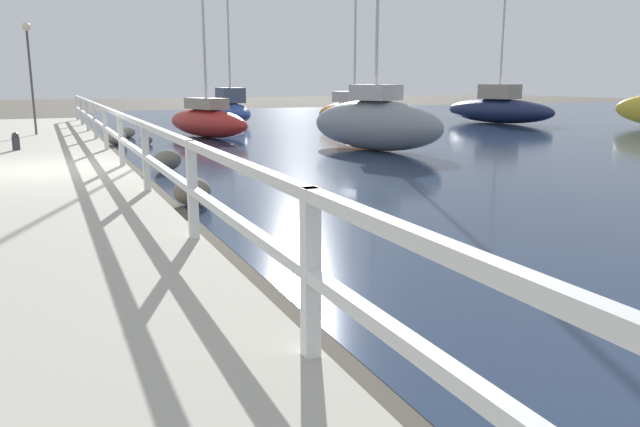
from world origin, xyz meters
TOP-DOWN VIEW (x-y plane):
  - ground_plane at (0.00, 0.00)m, footprint 120.00×120.00m
  - dock_walkway at (0.00, 0.00)m, footprint 3.29×36.00m
  - railing at (1.54, 0.00)m, footprint 0.10×32.50m
  - boulder_mid_strip at (2.17, 7.09)m, footprint 0.61×0.55m
  - boulder_near_dock at (2.58, 0.81)m, footprint 0.61×0.55m
  - boulder_upstream at (2.83, 9.61)m, footprint 0.50×0.45m
  - boulder_far_strip at (2.21, -3.32)m, footprint 0.59×0.53m
  - boulder_downstream at (3.04, 6.87)m, footprint 0.37×0.33m
  - mooring_bollard at (-0.51, 4.02)m, footprint 0.18×0.18m
  - dock_lamp at (-0.08, 8.78)m, footprint 0.26×0.26m
  - sailboat_navy at (19.55, 10.37)m, footprint 2.86×6.03m
  - sailboat_orange at (11.84, 9.95)m, footprint 2.27×4.42m
  - sailboat_gray at (8.71, 2.48)m, footprint 2.95×4.65m
  - sailboat_blue at (8.06, 14.99)m, footprint 1.48×4.25m
  - sailboat_red at (5.38, 8.54)m, footprint 2.46×4.82m

SIDE VIEW (x-z plane):
  - ground_plane at x=0.00m, z-range 0.00..0.00m
  - dock_walkway at x=0.00m, z-range 0.00..0.27m
  - boulder_downstream at x=3.04m, z-range 0.00..0.27m
  - boulder_upstream at x=2.83m, z-range 0.00..0.37m
  - boulder_far_strip at x=2.21m, z-range 0.00..0.44m
  - boulder_near_dock at x=2.58m, z-range 0.00..0.46m
  - boulder_mid_strip at x=2.17m, z-range 0.00..0.46m
  - mooring_bollard at x=-0.51m, z-range 0.26..0.70m
  - sailboat_red at x=5.38m, z-range -2.85..4.01m
  - sailboat_blue at x=8.06m, z-range -2.31..3.57m
  - sailboat_orange at x=11.84m, z-range -2.41..3.70m
  - sailboat_navy at x=19.55m, z-range -2.91..4.25m
  - sailboat_gray at x=8.71m, z-range -2.38..3.92m
  - railing at x=1.54m, z-range 0.46..1.52m
  - dock_lamp at x=-0.08m, z-range 1.05..4.47m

